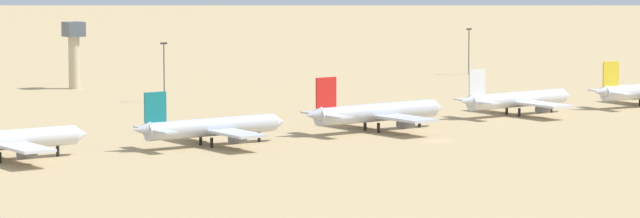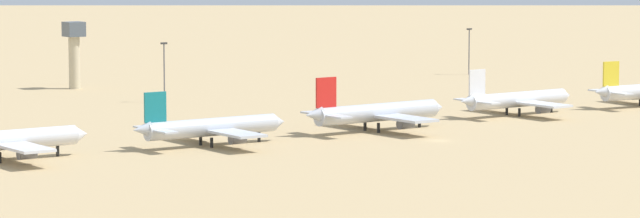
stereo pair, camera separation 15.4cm
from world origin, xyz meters
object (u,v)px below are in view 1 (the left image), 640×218
object	(u,v)px
parked_jet_red_4	(376,113)
parked_jet_white_5	(516,100)
parked_jet_red_2	(0,141)
control_tower	(74,48)
light_pole_mid	(164,68)
parked_jet_teal_3	(210,127)
light_pole_west	(469,48)

from	to	relation	value
parked_jet_red_4	parked_jet_white_5	distance (m)	47.30
parked_jet_red_2	control_tower	size ratio (longest dim) A/B	1.95
light_pole_mid	parked_jet_teal_3	bearing A→B (deg)	-112.64
parked_jet_red_2	parked_jet_red_4	distance (m)	88.36
parked_jet_red_4	light_pole_mid	world-z (taller)	light_pole_mid
parked_jet_teal_3	parked_jet_red_4	xyz separation A→B (m)	(43.19, 0.93, 0.27)
parked_jet_teal_3	control_tower	bearing A→B (deg)	76.60
parked_jet_red_2	parked_jet_teal_3	world-z (taller)	parked_jet_red_2
parked_jet_teal_3	parked_jet_white_5	size ratio (longest dim) A/B	1.01
parked_jet_red_2	parked_jet_teal_3	distance (m)	45.26
control_tower	parked_jet_teal_3	bearing A→B (deg)	-103.53
control_tower	parked_jet_red_4	bearing A→B (deg)	-84.74
parked_jet_red_4	light_pole_mid	xyz separation A→B (m)	(-8.56, 82.11, 4.86)
light_pole_west	light_pole_mid	world-z (taller)	light_pole_mid
parked_jet_red_2	control_tower	world-z (taller)	control_tower
light_pole_west	light_pole_mid	size ratio (longest dim) A/B	0.93
parked_jet_teal_3	light_pole_west	bearing A→B (deg)	33.88
parked_jet_teal_3	light_pole_west	xyz separation A→B (m)	(154.26, 103.08, 4.53)
parked_jet_red_2	light_pole_west	distance (m)	222.96
parked_jet_red_4	parked_jet_red_2	bearing A→B (deg)	176.42
parked_jet_red_2	light_pole_mid	distance (m)	112.82
parked_jet_red_2	parked_jet_white_5	xyz separation A→B (m)	(135.20, 3.80, -0.17)
light_pole_west	parked_jet_red_2	bearing A→B (deg)	-153.44
parked_jet_red_2	light_pole_mid	xyz separation A→B (m)	(79.77, 79.63, 5.02)
parked_jet_red_4	parked_jet_white_5	bearing A→B (deg)	5.66
parked_jet_red_4	parked_jet_white_5	size ratio (longest dim) A/B	1.09
light_pole_mid	parked_jet_red_2	bearing A→B (deg)	-135.05
parked_jet_red_4	parked_jet_white_5	xyz separation A→B (m)	(46.88, 6.28, -0.33)
parked_jet_red_2	control_tower	bearing A→B (deg)	58.31
light_pole_west	parked_jet_red_4	bearing A→B (deg)	-137.40
parked_jet_red_2	parked_jet_red_4	xyz separation A→B (m)	(88.32, -2.48, 0.16)
light_pole_mid	parked_jet_red_4	bearing A→B (deg)	-84.05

